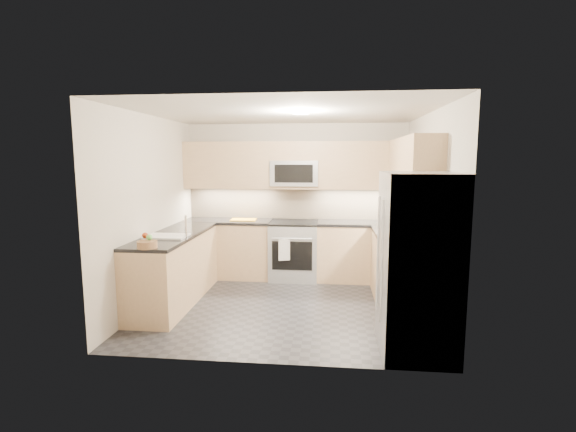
{
  "coord_description": "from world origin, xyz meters",
  "views": [
    {
      "loc": [
        0.59,
        -5.29,
        1.93
      ],
      "look_at": [
        0.0,
        0.35,
        1.15
      ],
      "focal_mm": 26.0,
      "sensor_mm": 36.0,
      "label": 1
    }
  ],
  "objects_px": {
    "microwave": "(295,173)",
    "fruit_basket": "(147,245)",
    "refrigerator": "(418,264)",
    "gas_range": "(294,251)",
    "utensil_bowl": "(400,219)",
    "cutting_board": "(243,220)"
  },
  "relations": [
    {
      "from": "microwave",
      "to": "fruit_basket",
      "type": "distance_m",
      "value": 2.82
    },
    {
      "from": "refrigerator",
      "to": "gas_range",
      "type": "bearing_deg",
      "value": 120.88
    },
    {
      "from": "refrigerator",
      "to": "utensil_bowl",
      "type": "bearing_deg",
      "value": 85.34
    },
    {
      "from": "microwave",
      "to": "utensil_bowl",
      "type": "bearing_deg",
      "value": -7.75
    },
    {
      "from": "gas_range",
      "to": "fruit_basket",
      "type": "height_order",
      "value": "fruit_basket"
    },
    {
      "from": "utensil_bowl",
      "to": "fruit_basket",
      "type": "height_order",
      "value": "utensil_bowl"
    },
    {
      "from": "refrigerator",
      "to": "microwave",
      "type": "bearing_deg",
      "value": 119.62
    },
    {
      "from": "utensil_bowl",
      "to": "refrigerator",
      "type": "bearing_deg",
      "value": -94.66
    },
    {
      "from": "fruit_basket",
      "to": "cutting_board",
      "type": "bearing_deg",
      "value": 74.52
    },
    {
      "from": "refrigerator",
      "to": "fruit_basket",
      "type": "height_order",
      "value": "refrigerator"
    },
    {
      "from": "microwave",
      "to": "fruit_basket",
      "type": "height_order",
      "value": "microwave"
    },
    {
      "from": "microwave",
      "to": "refrigerator",
      "type": "height_order",
      "value": "microwave"
    },
    {
      "from": "gas_range",
      "to": "fruit_basket",
      "type": "relative_size",
      "value": 4.11
    },
    {
      "from": "fruit_basket",
      "to": "gas_range",
      "type": "bearing_deg",
      "value": 56.46
    },
    {
      "from": "refrigerator",
      "to": "utensil_bowl",
      "type": "height_order",
      "value": "refrigerator"
    },
    {
      "from": "microwave",
      "to": "refrigerator",
      "type": "xyz_separation_m",
      "value": [
        1.45,
        -2.55,
        -0.8
      ]
    },
    {
      "from": "fruit_basket",
      "to": "refrigerator",
      "type": "bearing_deg",
      "value": -4.67
    },
    {
      "from": "cutting_board",
      "to": "fruit_basket",
      "type": "distance_m",
      "value": 2.32
    },
    {
      "from": "microwave",
      "to": "cutting_board",
      "type": "xyz_separation_m",
      "value": [
        -0.83,
        -0.08,
        -0.75
      ]
    },
    {
      "from": "utensil_bowl",
      "to": "fruit_basket",
      "type": "distance_m",
      "value": 3.73
    },
    {
      "from": "microwave",
      "to": "cutting_board",
      "type": "distance_m",
      "value": 1.13
    },
    {
      "from": "refrigerator",
      "to": "fruit_basket",
      "type": "relative_size",
      "value": 8.14
    }
  ]
}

